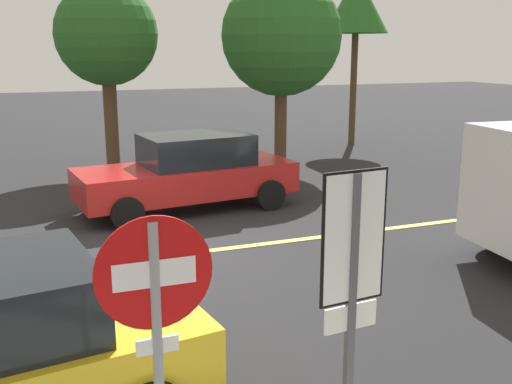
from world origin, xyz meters
The scene contains 8 objects.
ground_plane centered at (0.00, 0.00, 0.00)m, with size 80.00×80.00×0.00m, color #262628.
lane_marking_centre centered at (3.00, 0.00, 0.01)m, with size 28.00×0.16×0.01m, color #E0D14C.
stop_sign centered at (-1.23, -5.66, 1.60)m, with size 0.76×0.07×2.34m.
speed_limit_sign centered at (0.20, -5.66, 1.76)m, with size 0.54×0.07×2.52m.
car_red_far_lane centered at (1.18, 2.76, 0.80)m, with size 4.70×2.36×1.59m.
tree_left_verge centered at (8.80, 9.25, 4.74)m, with size 2.20×2.20×5.78m.
tree_centre_verge centered at (0.27, 7.69, 3.65)m, with size 2.75×2.75×5.07m.
tree_right_verge centered at (4.85, 6.45, 3.64)m, with size 3.33×3.33×5.33m.
Camera 1 is at (-1.90, -9.20, 3.35)m, focal length 41.90 mm.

